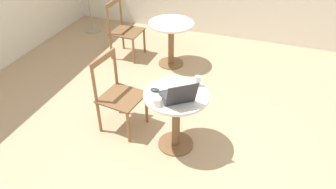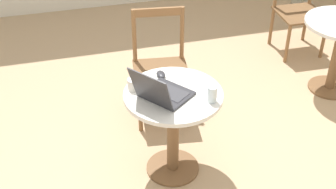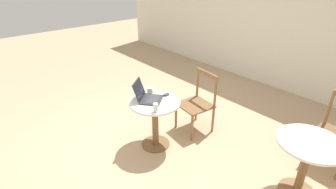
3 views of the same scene
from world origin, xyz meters
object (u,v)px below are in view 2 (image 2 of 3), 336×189
Objects in this scene: cafe_table_near at (173,115)px; chair_near_back at (161,68)px; chair_mid_back at (298,10)px; mouse at (161,74)px; mug at (134,84)px; drinking_glass at (212,94)px; laptop at (162,92)px.

chair_near_back reaches higher than cafe_table_near.
chair_near_back is 1.82m from chair_mid_back.
mouse reaches higher than cafe_table_near.
cafe_table_near is 0.76× the size of chair_near_back.
cafe_table_near is 2.30m from chair_mid_back.
chair_near_back is 0.77m from mug.
mug is 1.11× the size of drinking_glass.
drinking_glass reaches higher than cafe_table_near.
chair_mid_back is at bearing 46.62° from drinking_glass.
laptop is at bearing -140.72° from chair_mid_back.
chair_mid_back is 2.01× the size of laptop.
cafe_table_near is at bearing -82.65° from mouse.
cafe_table_near is 0.74m from chair_near_back.
mug is (-0.15, 0.16, -0.01)m from laptop.
laptop is at bearing -103.18° from mouse.
drinking_glass is at bearing -30.50° from mug.
mug is 0.54m from drinking_glass.
mouse is (0.06, 0.27, -0.04)m from laptop.
drinking_glass is at bearing -82.06° from chair_near_back.
mouse is 0.80× the size of mug.
chair_near_back is 8.12× the size of drinking_glass.
cafe_table_near is 5.58× the size of mug.
mug is at bearing -118.75° from chair_near_back.
chair_mid_back is 2.26m from drinking_glass.
chair_mid_back is 2.41m from laptop.
drinking_glass reaches higher than mug.
chair_near_back and chair_mid_back have the same top height.
drinking_glass is at bearing -35.68° from cafe_table_near.
cafe_table_near is 0.37m from drinking_glass.
mug is (-0.34, -0.62, 0.29)m from chair_near_back.
cafe_table_near is 0.26m from laptop.
laptop is (-0.09, -0.04, 0.24)m from cafe_table_near.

